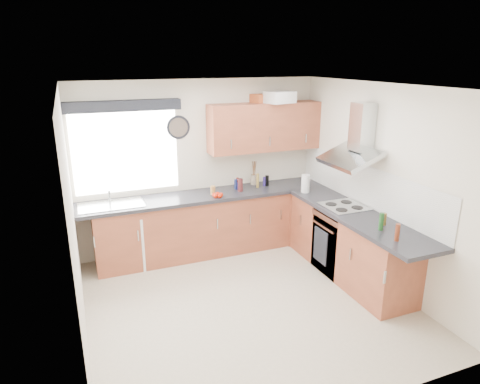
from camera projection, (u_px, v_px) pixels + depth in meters
name	position (u px, v px, depth m)	size (l,w,h in m)	color
ground_plane	(247.00, 302.00, 5.08)	(3.60, 3.60, 0.00)	beige
ceiling	(248.00, 87.00, 4.32)	(3.60, 3.60, 0.02)	white
wall_back	(200.00, 166.00, 6.29)	(3.60, 0.02, 2.50)	silver
wall_front	(343.00, 278.00, 3.11)	(3.60, 0.02, 2.50)	silver
wall_left	(73.00, 226.00, 4.06)	(0.02, 3.60, 2.50)	silver
wall_right	(380.00, 186.00, 5.34)	(0.02, 3.60, 2.50)	silver
window	(126.00, 152.00, 5.82)	(1.40, 0.02, 1.10)	white
window_blind	(123.00, 106.00, 5.55)	(1.50, 0.18, 0.14)	black
splashback	(364.00, 185.00, 5.62)	(0.01, 3.00, 0.54)	white
base_cab_back	(201.00, 226.00, 6.25)	(3.00, 0.58, 0.86)	brown
base_cab_corner	(298.00, 212.00, 6.81)	(0.60, 0.60, 0.86)	brown
base_cab_right	(349.00, 245.00, 5.62)	(0.58, 2.10, 0.86)	brown
worktop_back	(207.00, 196.00, 6.14)	(3.60, 0.62, 0.05)	black
worktop_right	(358.00, 216.00, 5.34)	(0.62, 2.42, 0.05)	black
sink	(111.00, 202.00, 5.65)	(0.84, 0.46, 0.10)	#B3B9BC
oven	(341.00, 241.00, 5.75)	(0.56, 0.58, 0.85)	black
hob_plate	(344.00, 206.00, 5.60)	(0.52, 0.52, 0.01)	#B3B9BC
extractor_hood	(356.00, 142.00, 5.38)	(0.52, 0.78, 0.66)	#B3B9BC
upper_cabinets	(264.00, 127.00, 6.31)	(1.70, 0.35, 0.70)	brown
washing_machine	(152.00, 236.00, 6.02)	(0.52, 0.50, 0.76)	white
wall_clock	(179.00, 127.00, 5.99)	(0.33, 0.33, 0.04)	black
casserole	(280.00, 97.00, 6.15)	(0.40, 0.29, 0.17)	white
storage_box	(261.00, 98.00, 6.26)	(0.26, 0.22, 0.12)	#C6592A
utensil_pot	(254.00, 180.00, 6.58)	(0.11, 0.11, 0.15)	gray
kitchen_roll	(305.00, 183.00, 6.17)	(0.12, 0.12, 0.26)	white
tomato_cluster	(218.00, 195.00, 5.98)	(0.14, 0.14, 0.06)	red
jar_0	(240.00, 185.00, 6.23)	(0.07, 0.07, 0.19)	#47191B
jar_1	(264.00, 181.00, 6.50)	(0.05, 0.05, 0.14)	navy
jar_2	(236.00, 184.00, 6.33)	(0.04, 0.04, 0.15)	navy
jar_3	(258.00, 181.00, 6.40)	(0.04, 0.04, 0.22)	olive
jar_4	(237.00, 183.00, 6.35)	(0.04, 0.04, 0.17)	maroon
jar_5	(267.00, 181.00, 6.49)	(0.06, 0.06, 0.16)	black
jar_6	(241.00, 185.00, 6.37)	(0.06, 0.06, 0.10)	#3D1B15
jar_7	(239.00, 186.00, 6.35)	(0.07, 0.07, 0.10)	navy
jar_8	(213.00, 190.00, 6.09)	(0.07, 0.07, 0.13)	#A47538
bottle_0	(397.00, 232.00, 4.54)	(0.05, 0.05, 0.19)	maroon
bottle_1	(381.00, 222.00, 4.82)	(0.05, 0.05, 0.20)	#1B4E1E
bottle_2	(384.00, 219.00, 4.98)	(0.05, 0.05, 0.14)	brown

